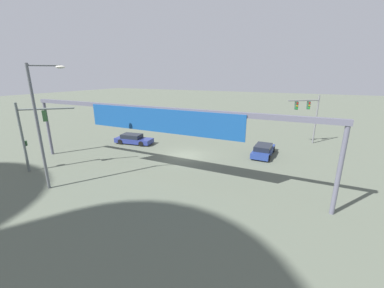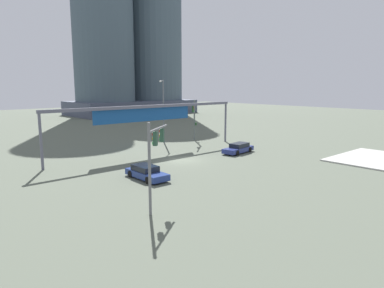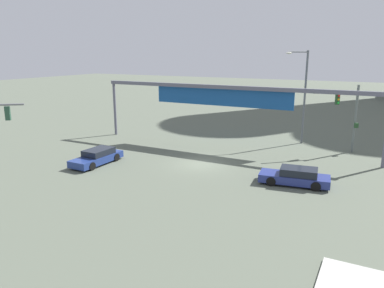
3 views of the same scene
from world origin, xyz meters
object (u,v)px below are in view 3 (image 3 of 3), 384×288
object	(u,v)px
sedan_car_waiting_far	(97,157)
sedan_car_approaching	(295,177)
traffic_signal_near_corner	(348,110)
streetlamp_curved_arm	(303,91)

from	to	relation	value
sedan_car_waiting_far	sedan_car_approaching	bearing A→B (deg)	100.15
traffic_signal_near_corner	streetlamp_curved_arm	world-z (taller)	streetlamp_curved_arm
streetlamp_curved_arm	sedan_car_approaching	bearing A→B (deg)	58.50
sedan_car_approaching	streetlamp_curved_arm	bearing A→B (deg)	-87.47
sedan_car_approaching	sedan_car_waiting_far	xyz separation A→B (m)	(-15.48, -2.46, 0.00)
streetlamp_curved_arm	sedan_car_waiting_far	distance (m)	20.41
sedan_car_approaching	sedan_car_waiting_far	distance (m)	15.67
streetlamp_curved_arm	sedan_car_waiting_far	xyz separation A→B (m)	(-13.23, -14.83, -4.63)
traffic_signal_near_corner	sedan_car_waiting_far	bearing A→B (deg)	-4.64
sedan_car_approaching	traffic_signal_near_corner	bearing A→B (deg)	-109.06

